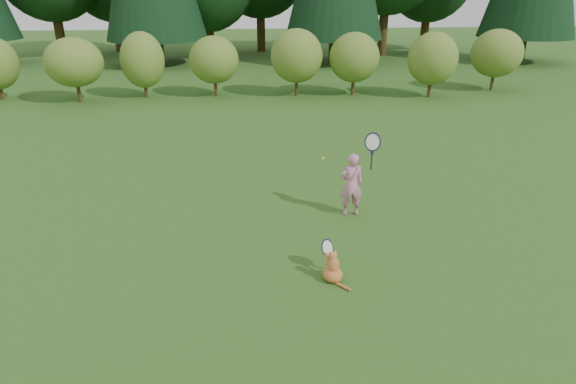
{
  "coord_description": "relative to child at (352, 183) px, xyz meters",
  "views": [
    {
      "loc": [
        -0.64,
        -7.67,
        4.33
      ],
      "look_at": [
        0.2,
        0.8,
        0.7
      ],
      "focal_mm": 30.0,
      "sensor_mm": 36.0,
      "label": 1
    }
  ],
  "objects": [
    {
      "name": "shrub_row",
      "position": [
        -1.53,
        11.87,
        0.7
      ],
      "size": [
        28.0,
        3.0,
        2.8
      ],
      "primitive_type": null,
      "color": "#4D7123",
      "rests_on": "ground"
    },
    {
      "name": "cat",
      "position": [
        -0.81,
        -2.34,
        -0.42
      ],
      "size": [
        0.47,
        0.82,
        0.7
      ],
      "rotation": [
        0.0,
        0.0,
        0.25
      ],
      "color": "#BD5B24",
      "rests_on": "ground"
    },
    {
      "name": "child",
      "position": [
        0.0,
        0.0,
        0.0
      ],
      "size": [
        0.76,
        0.5,
        1.98
      ],
      "rotation": [
        0.0,
        0.0,
        3.18
      ],
      "color": "pink",
      "rests_on": "ground"
    },
    {
      "name": "ground",
      "position": [
        -1.53,
        -1.13,
        -0.7
      ],
      "size": [
        100.0,
        100.0,
        0.0
      ],
      "primitive_type": "plane",
      "color": "#2C4F16",
      "rests_on": "ground"
    },
    {
      "name": "tennis_ball",
      "position": [
        -0.49,
        0.64,
        0.32
      ],
      "size": [
        0.07,
        0.07,
        0.07
      ],
      "color": "#CFD819",
      "rests_on": "ground"
    }
  ]
}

